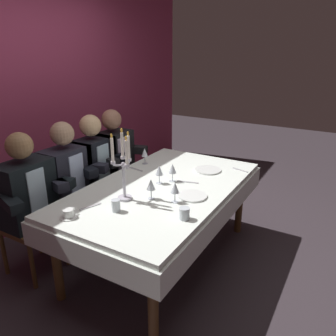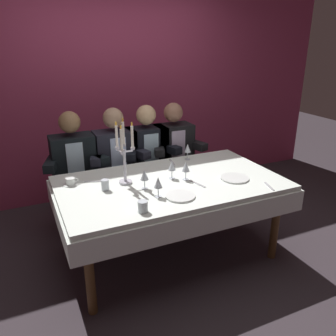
{
  "view_description": "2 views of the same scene",
  "coord_description": "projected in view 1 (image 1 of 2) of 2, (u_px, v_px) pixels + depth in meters",
  "views": [
    {
      "loc": [
        -2.23,
        -1.35,
        1.86
      ],
      "look_at": [
        0.02,
        -0.05,
        0.9
      ],
      "focal_mm": 35.7,
      "sensor_mm": 36.0,
      "label": 1
    },
    {
      "loc": [
        -1.16,
        -2.49,
        1.9
      ],
      "look_at": [
        -0.06,
        -0.07,
        0.89
      ],
      "focal_mm": 36.97,
      "sensor_mm": 36.0,
      "label": 2
    }
  ],
  "objects": [
    {
      "name": "spoon_0",
      "position": [
        91.0,
        206.0,
        2.46
      ],
      "size": [
        0.17,
        0.07,
        0.01
      ],
      "primitive_type": "cube",
      "rotation": [
        0.0,
        0.0,
        -0.34
      ],
      "color": "#B7B7BC",
      "rests_on": "dining_table"
    },
    {
      "name": "knife_1",
      "position": [
        188.0,
        182.0,
        2.9
      ],
      "size": [
        0.06,
        0.19,
        0.01
      ],
      "primitive_type": "cube",
      "rotation": [
        0.0,
        0.0,
        1.81
      ],
      "color": "#B7B7BC",
      "rests_on": "dining_table"
    },
    {
      "name": "fork_2",
      "position": [
        136.0,
        169.0,
        3.2
      ],
      "size": [
        0.05,
        0.17,
        0.01
      ],
      "primitive_type": "cube",
      "rotation": [
        0.0,
        0.0,
        1.39
      ],
      "color": "#B7B7BC",
      "rests_on": "dining_table"
    },
    {
      "name": "dinner_plate_1",
      "position": [
        208.0,
        170.0,
        3.17
      ],
      "size": [
        0.25,
        0.25,
        0.01
      ],
      "primitive_type": "cylinder",
      "color": "white",
      "rests_on": "dining_table"
    },
    {
      "name": "seated_diner_0",
      "position": [
        26.0,
        193.0,
        2.71
      ],
      "size": [
        0.63,
        0.48,
        1.24
      ],
      "color": "brown",
      "rests_on": "ground_plane"
    },
    {
      "name": "water_tumbler_0",
      "position": [
        184.0,
        213.0,
        2.28
      ],
      "size": [
        0.07,
        0.07,
        0.08
      ],
      "primitive_type": "cylinder",
      "color": "silver",
      "rests_on": "dining_table"
    },
    {
      "name": "fork_3",
      "position": [
        240.0,
        170.0,
        3.18
      ],
      "size": [
        0.06,
        0.17,
        0.01
      ],
      "primitive_type": "cube",
      "rotation": [
        0.0,
        0.0,
        1.31
      ],
      "color": "#B7B7BC",
      "rests_on": "dining_table"
    },
    {
      "name": "seated_diner_3",
      "position": [
        113.0,
        156.0,
        3.61
      ],
      "size": [
        0.63,
        0.48,
        1.24
      ],
      "color": "brown",
      "rests_on": "ground_plane"
    },
    {
      "name": "candelabra",
      "position": [
        123.0,
        169.0,
        2.5
      ],
      "size": [
        0.15,
        0.17,
        0.56
      ],
      "color": "silver",
      "rests_on": "dining_table"
    },
    {
      "name": "ground_plane",
      "position": [
        163.0,
        259.0,
        3.09
      ],
      "size": [
        12.0,
        12.0,
        0.0
      ],
      "primitive_type": "plane",
      "color": "#362E33"
    },
    {
      "name": "wine_glass_0",
      "position": [
        159.0,
        171.0,
        2.85
      ],
      "size": [
        0.07,
        0.07,
        0.16
      ],
      "color": "silver",
      "rests_on": "dining_table"
    },
    {
      "name": "coffee_cup_0",
      "position": [
        69.0,
        214.0,
        2.31
      ],
      "size": [
        0.13,
        0.12,
        0.06
      ],
      "color": "white",
      "rests_on": "dining_table"
    },
    {
      "name": "wine_glass_3",
      "position": [
        151.0,
        185.0,
        2.56
      ],
      "size": [
        0.07,
        0.07,
        0.16
      ],
      "color": "silver",
      "rests_on": "dining_table"
    },
    {
      "name": "wine_glass_2",
      "position": [
        145.0,
        153.0,
        3.32
      ],
      "size": [
        0.07,
        0.07,
        0.16
      ],
      "color": "silver",
      "rests_on": "dining_table"
    },
    {
      "name": "wine_glass_4",
      "position": [
        175.0,
        188.0,
        2.5
      ],
      "size": [
        0.07,
        0.07,
        0.16
      ],
      "color": "silver",
      "rests_on": "dining_table"
    },
    {
      "name": "seated_diner_1",
      "position": [
        66.0,
        176.0,
        3.06
      ],
      "size": [
        0.63,
        0.48,
        1.24
      ],
      "color": "brown",
      "rests_on": "ground_plane"
    },
    {
      "name": "dinner_plate_0",
      "position": [
        192.0,
        196.0,
        2.63
      ],
      "size": [
        0.23,
        0.23,
        0.01
      ],
      "primitive_type": "cylinder",
      "color": "white",
      "rests_on": "dining_table"
    },
    {
      "name": "wine_glass_1",
      "position": [
        173.0,
        169.0,
        2.89
      ],
      "size": [
        0.07,
        0.07,
        0.16
      ],
      "color": "silver",
      "rests_on": "dining_table"
    },
    {
      "name": "dining_table",
      "position": [
        162.0,
        198.0,
        2.87
      ],
      "size": [
        1.94,
        1.14,
        0.74
      ],
      "color": "white",
      "rests_on": "ground_plane"
    },
    {
      "name": "back_wall",
      "position": [
        23.0,
        99.0,
        3.4
      ],
      "size": [
        6.0,
        0.12,
        2.7
      ],
      "primitive_type": "cube",
      "color": "#9A3455",
      "rests_on": "ground_plane"
    },
    {
      "name": "water_tumbler_1",
      "position": [
        116.0,
        205.0,
        2.39
      ],
      "size": [
        0.06,
        0.06,
        0.09
      ],
      "primitive_type": "cylinder",
      "color": "silver",
      "rests_on": "dining_table"
    },
    {
      "name": "seated_diner_2",
      "position": [
        93.0,
        164.0,
        3.35
      ],
      "size": [
        0.63,
        0.48,
        1.24
      ],
      "color": "brown",
      "rests_on": "ground_plane"
    }
  ]
}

